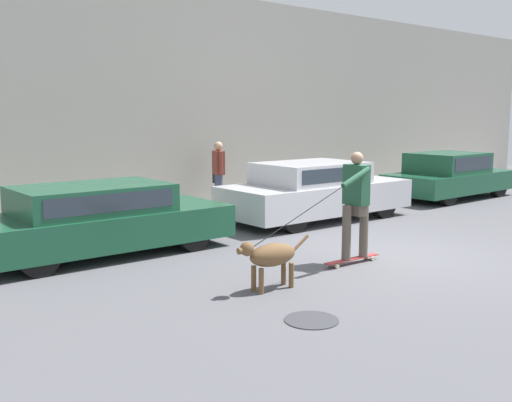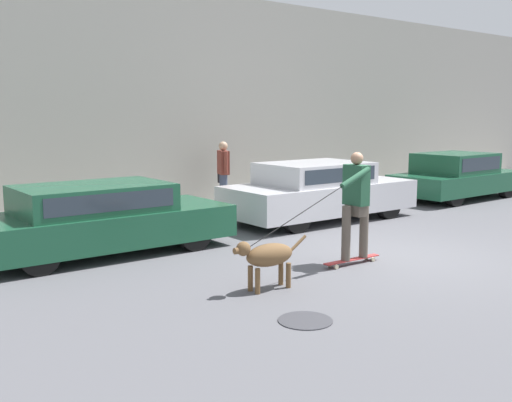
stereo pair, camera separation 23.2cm
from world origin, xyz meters
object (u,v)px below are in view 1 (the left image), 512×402
object	(u,v)px
dog	(271,256)
parked_car_2	(449,176)
skateboarder	(355,201)
parked_car_0	(99,220)
parked_car_1	(315,191)
pedestrian_with_bag	(218,171)

from	to	relation	value
dog	parked_car_2	bearing A→B (deg)	-156.69
skateboarder	parked_car_0	bearing A→B (deg)	-45.43
parked_car_1	dog	distance (m)	5.41
dog	pedestrian_with_bag	size ratio (longest dim) A/B	0.76
dog	skateboarder	distance (m)	2.03
parked_car_2	pedestrian_with_bag	bearing A→B (deg)	159.09
parked_car_2	dog	size ratio (longest dim) A/B	3.44
skateboarder	parked_car_2	bearing A→B (deg)	-154.89
parked_car_0	dog	world-z (taller)	parked_car_0
parked_car_0	parked_car_2	bearing A→B (deg)	1.32
dog	pedestrian_with_bag	world-z (taller)	pedestrian_with_bag
dog	skateboarder	xyz separation A→B (m)	(1.95, 0.22, 0.54)
dog	parked_car_1	bearing A→B (deg)	-137.72
parked_car_1	pedestrian_with_bag	bearing A→B (deg)	112.56
parked_car_2	parked_car_0	bearing A→B (deg)	179.96
parked_car_0	dog	xyz separation A→B (m)	(0.86, -3.35, -0.13)
parked_car_1	pedestrian_with_bag	world-z (taller)	pedestrian_with_bag
parked_car_1	parked_car_2	world-z (taller)	parked_car_1
parked_car_1	dog	size ratio (longest dim) A/B	3.74
parked_car_1	parked_car_2	bearing A→B (deg)	1.64
parked_car_0	pedestrian_with_bag	size ratio (longest dim) A/B	2.76
parked_car_0	parked_car_1	world-z (taller)	parked_car_1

